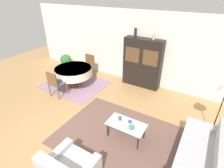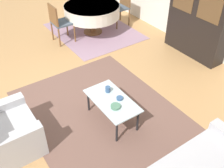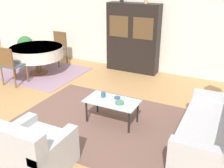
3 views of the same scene
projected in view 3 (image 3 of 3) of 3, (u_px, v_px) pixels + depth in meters
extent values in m
plane|color=tan|center=(43.00, 125.00, 4.67)|extent=(14.00, 14.00, 0.00)
cube|color=silver|center=(126.00, 19.00, 7.14)|extent=(10.00, 0.06, 2.70)
cube|color=brown|center=(103.00, 122.00, 4.77)|extent=(3.09, 2.34, 0.01)
cube|color=gray|center=(39.00, 72.00, 7.18)|extent=(2.30, 1.90, 0.01)
cube|color=#B2B2B7|center=(210.00, 135.00, 3.98)|extent=(0.84, 1.83, 0.45)
cube|color=#B2B2B7|center=(204.00, 150.00, 3.18)|extent=(0.84, 0.16, 0.12)
cube|color=#B2B2B7|center=(219.00, 97.00, 4.56)|extent=(0.84, 0.16, 0.12)
cube|color=#B2B2B7|center=(35.00, 154.00, 3.56)|extent=(0.89, 0.84, 0.44)
cube|color=#B2B2B7|center=(13.00, 142.00, 3.15)|extent=(0.89, 0.20, 0.37)
cube|color=#B2B2B7|center=(12.00, 130.00, 3.61)|extent=(0.16, 0.84, 0.12)
cube|color=#B2B2B7|center=(55.00, 144.00, 3.31)|extent=(0.16, 0.84, 0.12)
cylinder|color=black|center=(87.00, 111.00, 4.70)|extent=(0.04, 0.04, 0.40)
cylinder|color=black|center=(129.00, 122.00, 4.35)|extent=(0.04, 0.04, 0.40)
cylinder|color=black|center=(97.00, 102.00, 5.02)|extent=(0.04, 0.04, 0.40)
cylinder|color=black|center=(138.00, 112.00, 4.68)|extent=(0.04, 0.04, 0.40)
cube|color=silver|center=(112.00, 101.00, 4.61)|extent=(0.95, 0.52, 0.02)
cube|color=black|center=(133.00, 38.00, 6.98)|extent=(1.41, 0.38, 1.81)
cube|color=brown|center=(119.00, 26.00, 6.84)|extent=(0.53, 0.01, 0.54)
cube|color=brown|center=(143.00, 29.00, 6.56)|extent=(0.53, 0.01, 0.54)
cylinder|color=brown|center=(39.00, 72.00, 7.11)|extent=(0.48, 0.48, 0.03)
cylinder|color=brown|center=(38.00, 65.00, 7.04)|extent=(0.14, 0.14, 0.43)
cylinder|color=silver|center=(37.00, 52.00, 6.89)|extent=(1.37, 1.37, 0.30)
cylinder|color=silver|center=(36.00, 47.00, 6.84)|extent=(1.38, 1.38, 0.03)
cylinder|color=brown|center=(15.00, 71.00, 6.60)|extent=(0.04, 0.04, 0.45)
cylinder|color=brown|center=(27.00, 73.00, 6.43)|extent=(0.04, 0.04, 0.45)
cylinder|color=brown|center=(2.00, 76.00, 6.26)|extent=(0.04, 0.04, 0.45)
cylinder|color=brown|center=(15.00, 79.00, 6.10)|extent=(0.04, 0.04, 0.45)
cube|color=#475666|center=(13.00, 65.00, 6.25)|extent=(0.44, 0.44, 0.04)
cube|color=brown|center=(5.00, 57.00, 5.99)|extent=(0.44, 0.04, 0.44)
cylinder|color=brown|center=(59.00, 60.00, 7.46)|extent=(0.04, 0.04, 0.45)
cylinder|color=brown|center=(47.00, 58.00, 7.63)|extent=(0.04, 0.04, 0.45)
cylinder|color=brown|center=(67.00, 56.00, 7.79)|extent=(0.04, 0.04, 0.45)
cylinder|color=brown|center=(56.00, 54.00, 7.96)|extent=(0.04, 0.04, 0.45)
cube|color=#475666|center=(57.00, 49.00, 7.62)|extent=(0.44, 0.44, 0.04)
cube|color=brown|center=(60.00, 39.00, 7.69)|extent=(0.44, 0.04, 0.44)
cylinder|color=#33517A|center=(103.00, 94.00, 4.72)|extent=(0.08, 0.08, 0.10)
cylinder|color=#4C7A60|center=(120.00, 103.00, 4.48)|extent=(0.15, 0.15, 0.04)
cylinder|color=#33517A|center=(117.00, 98.00, 4.67)|extent=(0.11, 0.11, 0.03)
cylinder|color=beige|center=(26.00, 53.00, 8.58)|extent=(0.34, 0.34, 0.19)
sphere|color=#2D6B33|center=(25.00, 44.00, 8.46)|extent=(0.50, 0.50, 0.50)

